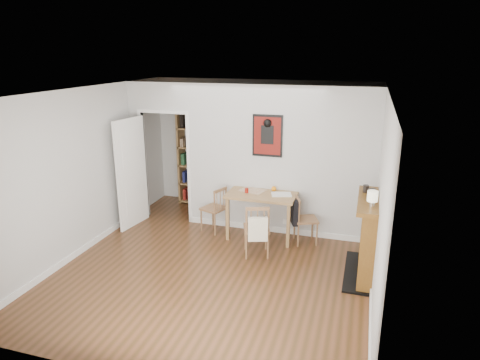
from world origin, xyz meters
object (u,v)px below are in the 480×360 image
(chair_left, at_px, (214,209))
(red_glass, at_px, (247,190))
(mantel_lamp, at_px, (373,197))
(chair_front, at_px, (257,229))
(bookshelf, at_px, (199,157))
(ceramic_jar_a, at_px, (372,193))
(dining_table, at_px, (262,198))
(fireplace, at_px, (369,235))
(ceramic_jar_b, at_px, (366,189))
(chair_right, at_px, (305,219))
(notebook, at_px, (281,194))
(orange_fruit, at_px, (274,189))

(chair_left, xyz_separation_m, red_glass, (0.63, -0.06, 0.43))
(mantel_lamp, bearing_deg, chair_left, 156.35)
(chair_front, relative_size, bookshelf, 0.42)
(red_glass, xyz_separation_m, ceramic_jar_a, (2.03, -0.72, 0.38))
(dining_table, bearing_deg, fireplace, -25.57)
(red_glass, bearing_deg, ceramic_jar_b, -14.50)
(mantel_lamp, height_order, ceramic_jar_a, mantel_lamp)
(chair_front, bearing_deg, chair_right, 45.94)
(chair_front, bearing_deg, mantel_lamp, -15.04)
(dining_table, xyz_separation_m, bookshelf, (-1.68, 1.30, 0.31))
(red_glass, height_order, ceramic_jar_b, ceramic_jar_b)
(red_glass, xyz_separation_m, notebook, (0.60, 0.06, -0.03))
(chair_front, relative_size, orange_fruit, 10.22)
(dining_table, distance_m, red_glass, 0.30)
(chair_left, distance_m, chair_right, 1.64)
(dining_table, height_order, chair_front, chair_front)
(red_glass, bearing_deg, dining_table, 12.54)
(chair_right, bearing_deg, ceramic_jar_a, -36.12)
(fireplace, bearing_deg, chair_front, 175.45)
(bookshelf, bearing_deg, mantel_lamp, -35.57)
(dining_table, distance_m, orange_fruit, 0.27)
(bookshelf, relative_size, orange_fruit, 24.17)
(bookshelf, bearing_deg, chair_front, -48.71)
(chair_left, relative_size, ceramic_jar_b, 7.62)
(chair_left, bearing_deg, ceramic_jar_b, -12.29)
(bookshelf, distance_m, ceramic_jar_b, 3.85)
(notebook, bearing_deg, fireplace, -30.50)
(notebook, bearing_deg, chair_left, 179.98)
(notebook, distance_m, ceramic_jar_b, 1.52)
(chair_front, relative_size, red_glass, 10.63)
(dining_table, bearing_deg, chair_front, -82.60)
(chair_front, bearing_deg, ceramic_jar_b, 5.54)
(chair_left, height_order, ceramic_jar_b, ceramic_jar_b)
(ceramic_jar_a, xyz_separation_m, ceramic_jar_b, (-0.08, 0.21, -0.01))
(bookshelf, xyz_separation_m, orange_fruit, (1.84, -1.14, -0.17))
(fireplace, height_order, red_glass, fireplace)
(fireplace, height_order, ceramic_jar_a, ceramic_jar_a)
(chair_right, height_order, chair_front, chair_front)
(orange_fruit, bearing_deg, mantel_lamp, -39.49)
(chair_right, distance_m, red_glass, 1.10)
(chair_front, xyz_separation_m, orange_fruit, (0.07, 0.87, 0.40))
(chair_front, height_order, bookshelf, bookshelf)
(chair_left, relative_size, chair_front, 0.95)
(notebook, bearing_deg, chair_front, -108.62)
(ceramic_jar_a, bearing_deg, notebook, 151.58)
(dining_table, distance_m, bookshelf, 2.15)
(chair_right, distance_m, orange_fruit, 0.75)
(chair_front, bearing_deg, chair_left, 144.00)
(bookshelf, height_order, notebook, bookshelf)
(orange_fruit, bearing_deg, chair_right, -18.10)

